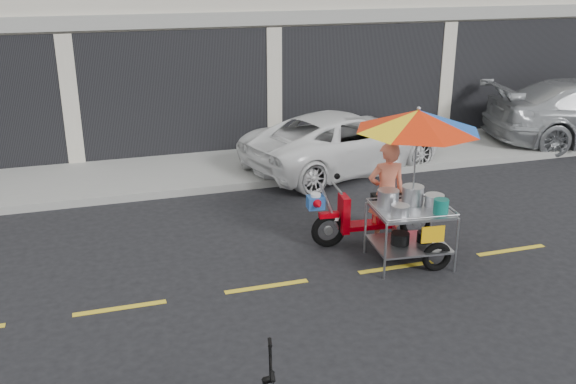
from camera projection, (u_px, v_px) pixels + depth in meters
name	position (u px, v px, depth m)	size (l,w,h in m)	color
ground	(396.00, 267.00, 9.54)	(90.00, 90.00, 0.00)	black
sidewalk	(287.00, 160.00, 14.45)	(45.00, 3.00, 0.15)	gray
centerline	(396.00, 267.00, 9.54)	(42.00, 0.10, 0.01)	gold
white_pickup	(345.00, 141.00, 13.84)	(2.10, 4.55, 1.26)	white
food_vendor_rig	(404.00, 162.00, 9.51)	(2.36, 2.04, 2.38)	black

